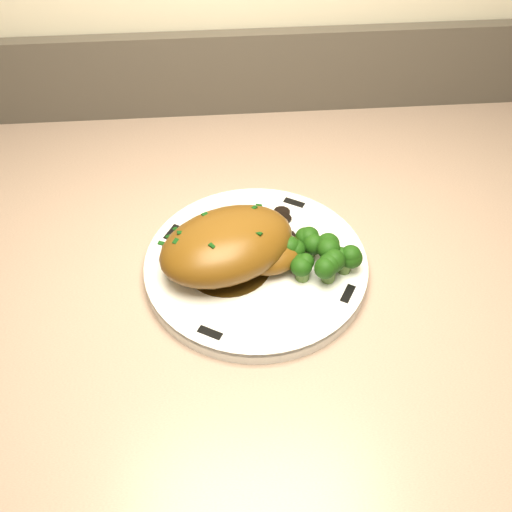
{
  "coord_description": "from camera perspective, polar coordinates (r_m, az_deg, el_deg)",
  "views": [
    {
      "loc": [
        -0.18,
        1.2,
        1.44
      ],
      "look_at": [
        -0.15,
        1.67,
        0.94
      ],
      "focal_mm": 45.0,
      "sensor_mm": 36.0,
      "label": 1
    }
  ],
  "objects": [
    {
      "name": "rim_accent_2",
      "position": [
        0.64,
        -4.11,
        -6.84
      ],
      "size": [
        0.03,
        0.02,
        0.0
      ],
      "primitive_type": "cube",
      "rotation": [
        0.0,
        0.0,
        5.76
      ],
      "color": "black",
      "rests_on": "plate"
    },
    {
      "name": "rim_accent_1",
      "position": [
        0.74,
        -7.48,
        2.09
      ],
      "size": [
        0.02,
        0.03,
        0.0
      ],
      "primitive_type": "cube",
      "rotation": [
        0.0,
        0.0,
        4.19
      ],
      "color": "black",
      "rests_on": "plate"
    },
    {
      "name": "rim_accent_3",
      "position": [
        0.68,
        8.16,
        -3.35
      ],
      "size": [
        0.02,
        0.03,
        0.0
      ],
      "primitive_type": "cube",
      "rotation": [
        0.0,
        0.0,
        7.33
      ],
      "color": "black",
      "rests_on": "plate"
    },
    {
      "name": "rim_accent_0",
      "position": [
        0.77,
        3.41,
        4.73
      ],
      "size": [
        0.03,
        0.02,
        0.0
      ],
      "primitive_type": "cube",
      "rotation": [
        0.0,
        0.0,
        2.62
      ],
      "color": "black",
      "rests_on": "plate"
    },
    {
      "name": "broccoli_florets",
      "position": [
        0.69,
        5.54,
        0.09
      ],
      "size": [
        0.08,
        0.06,
        0.04
      ],
      "rotation": [
        0.0,
        0.0,
        0.07
      ],
      "color": "#527431",
      "rests_on": "plate"
    },
    {
      "name": "chicken_breast",
      "position": [
        0.68,
        -2.12,
        0.86
      ],
      "size": [
        0.18,
        0.15,
        0.06
      ],
      "rotation": [
        0.0,
        0.0,
        0.4
      ],
      "color": "brown",
      "rests_on": "plate"
    },
    {
      "name": "gravy_pool",
      "position": [
        0.7,
        -2.53,
        -0.69
      ],
      "size": [
        0.1,
        0.1,
        0.0
      ],
      "primitive_type": "cylinder",
      "color": "#302008",
      "rests_on": "plate"
    },
    {
      "name": "plate",
      "position": [
        0.71,
        0.0,
        -1.01
      ],
      "size": [
        0.31,
        0.31,
        0.02
      ],
      "primitive_type": "cylinder",
      "rotation": [
        0.0,
        0.0,
        0.34
      ],
      "color": "white",
      "rests_on": "counter"
    },
    {
      "name": "counter",
      "position": [
        1.1,
        6.17,
        -16.9
      ],
      "size": [
        2.11,
        0.7,
        1.03
      ],
      "color": "brown",
      "rests_on": "ground"
    },
    {
      "name": "mushroom_pile",
      "position": [
        0.74,
        0.7,
        2.71
      ],
      "size": [
        0.07,
        0.06,
        0.02
      ],
      "color": "black",
      "rests_on": "plate"
    }
  ]
}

